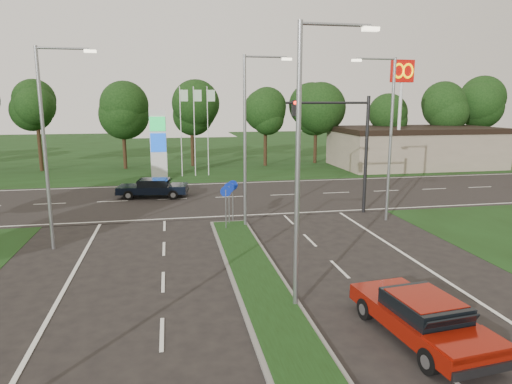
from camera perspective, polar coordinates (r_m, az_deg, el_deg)
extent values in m
cube|color=black|center=(62.93, -7.96, 5.03)|extent=(160.00, 50.00, 0.02)
cube|color=black|center=(32.35, -5.09, -0.71)|extent=(160.00, 12.00, 0.02)
cube|color=slate|center=(13.61, 3.91, -17.78)|extent=(2.00, 26.00, 0.12)
cube|color=gray|center=(50.44, 19.17, 5.29)|extent=(16.00, 9.00, 4.00)
cylinder|color=gray|center=(14.22, 5.23, 2.46)|extent=(0.16, 0.16, 9.00)
cylinder|color=gray|center=(14.57, 9.98, 19.92)|extent=(2.20, 0.10, 0.10)
cube|color=#FFF2CC|center=(14.97, 14.14, 19.14)|extent=(0.50, 0.22, 0.12)
cylinder|color=gray|center=(23.92, -1.40, 6.04)|extent=(0.16, 0.16, 9.00)
cylinder|color=gray|center=(24.13, 1.23, 16.55)|extent=(2.20, 0.10, 0.10)
cube|color=#FFF2CC|center=(24.38, 3.87, 16.24)|extent=(0.50, 0.22, 0.12)
cylinder|color=gray|center=(22.28, -24.88, 4.63)|extent=(0.16, 0.16, 9.00)
cylinder|color=gray|center=(22.04, -22.97, 16.21)|extent=(2.20, 0.10, 0.10)
cube|color=#FFF2CC|center=(21.85, -20.02, 16.20)|extent=(0.50, 0.22, 0.12)
cylinder|color=gray|center=(26.52, 16.46, 6.09)|extent=(0.16, 0.16, 9.00)
cylinder|color=gray|center=(26.04, 14.78, 15.80)|extent=(2.20, 0.10, 0.10)
cube|color=#FFF2CC|center=(25.59, 12.45, 15.77)|extent=(0.50, 0.22, 0.12)
cylinder|color=black|center=(28.19, 13.59, 4.47)|extent=(0.20, 0.20, 7.00)
cylinder|color=black|center=(27.08, 8.98, 10.96)|extent=(5.00, 0.14, 0.14)
cube|color=black|center=(26.47, 4.81, 10.40)|extent=(0.28, 0.28, 0.90)
sphere|color=#FF190C|center=(26.30, 4.93, 11.05)|extent=(0.20, 0.20, 0.20)
cylinder|color=gray|center=(23.83, -3.78, -2.29)|extent=(0.06, 0.06, 2.20)
cylinder|color=#0C26A5|center=(23.61, -3.81, 0.07)|extent=(0.56, 0.04, 0.56)
cylinder|color=gray|center=(24.83, -3.38, -1.74)|extent=(0.06, 0.06, 2.20)
cylinder|color=#0C26A5|center=(24.63, -3.40, 0.53)|extent=(0.56, 0.04, 0.56)
cylinder|color=gray|center=(25.54, -2.92, -1.36)|extent=(0.06, 0.06, 2.20)
cylinder|color=#0C26A5|center=(25.35, -2.94, 0.84)|extent=(0.56, 0.04, 0.56)
cube|color=silver|center=(40.68, -12.11, 5.80)|extent=(1.40, 0.30, 6.00)
cube|color=#0CA53F|center=(40.37, -12.22, 8.32)|extent=(1.30, 0.08, 1.20)
cube|color=#0C3FBF|center=(40.48, -12.12, 6.06)|extent=(1.30, 0.08, 1.60)
cylinder|color=silver|center=(41.60, -9.36, 7.40)|extent=(0.08, 0.08, 8.00)
cube|color=#B2D8B2|center=(41.53, -9.01, 11.82)|extent=(0.70, 0.02, 1.00)
cylinder|color=silver|center=(41.65, -7.70, 7.45)|extent=(0.08, 0.08, 8.00)
cube|color=#B2D8B2|center=(41.59, -7.32, 11.87)|extent=(0.70, 0.02, 1.00)
cylinder|color=silver|center=(41.73, -6.04, 7.50)|extent=(0.08, 0.08, 8.00)
cube|color=#B2D8B2|center=(41.68, -5.64, 11.90)|extent=(0.70, 0.02, 1.00)
cylinder|color=silver|center=(44.81, 17.48, 8.58)|extent=(0.30, 0.30, 10.00)
cube|color=#BF0C07|center=(44.87, 17.82, 14.20)|extent=(2.20, 0.35, 2.00)
torus|color=#FFC600|center=(44.46, 17.43, 14.25)|extent=(1.06, 0.16, 1.06)
torus|color=#FFC600|center=(44.89, 18.48, 14.15)|extent=(1.06, 0.16, 1.06)
cylinder|color=black|center=(47.81, -7.09, 5.77)|extent=(0.36, 0.36, 4.40)
sphere|color=black|center=(47.60, -7.22, 10.93)|extent=(6.00, 6.00, 6.00)
sphere|color=black|center=(47.43, -6.86, 12.15)|extent=(4.80, 4.80, 4.80)
cube|color=maroon|center=(14.22, 19.96, -14.73)|extent=(2.45, 4.94, 0.49)
cube|color=black|center=(13.96, 20.33, -13.15)|extent=(1.87, 2.26, 0.45)
cube|color=maroon|center=(13.87, 20.39, -12.30)|extent=(1.73, 1.87, 0.04)
cylinder|color=black|center=(14.99, 13.49, -14.04)|extent=(0.29, 0.69, 0.67)
cylinder|color=black|center=(15.92, 19.19, -12.83)|extent=(0.29, 0.69, 0.67)
cylinder|color=black|center=(12.79, 20.79, -19.18)|extent=(0.29, 0.69, 0.67)
cylinder|color=black|center=(13.86, 26.92, -17.21)|extent=(0.29, 0.69, 0.67)
cube|color=black|center=(33.06, -12.77, 0.37)|extent=(5.00, 2.58, 0.49)
cube|color=black|center=(32.96, -12.64, 1.17)|extent=(2.31, 1.93, 0.46)
cube|color=black|center=(32.92, -12.65, 1.56)|extent=(1.92, 1.78, 0.04)
cylinder|color=black|center=(32.54, -15.66, -0.41)|extent=(0.70, 0.31, 0.67)
cylinder|color=black|center=(34.26, -15.02, 0.19)|extent=(0.70, 0.31, 0.67)
cylinder|color=black|center=(32.01, -10.31, -0.36)|extent=(0.70, 0.31, 0.67)
cylinder|color=black|center=(33.76, -9.94, 0.25)|extent=(0.70, 0.31, 0.67)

